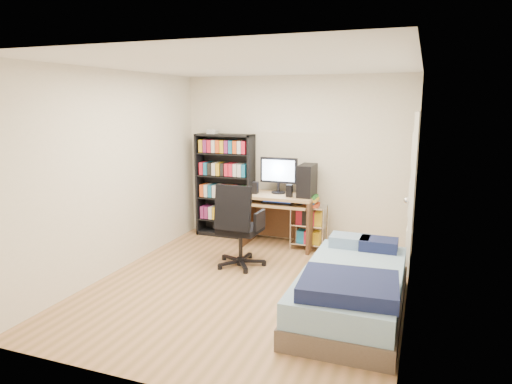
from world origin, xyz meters
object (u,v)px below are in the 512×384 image
at_px(media_shelf, 225,184).
at_px(office_chair, 239,240).
at_px(computer_desk, 287,199).
at_px(bed, 352,289).

xyz_separation_m(media_shelf, office_chair, (0.74, -1.24, -0.48)).
xyz_separation_m(computer_desk, office_chair, (-0.33, -1.06, -0.35)).
height_order(media_shelf, computer_desk, media_shelf).
distance_m(media_shelf, computer_desk, 1.10).
xyz_separation_m(office_chair, bed, (1.58, -0.85, -0.10)).
height_order(computer_desk, bed, computer_desk).
relative_size(media_shelf, bed, 0.84).
distance_m(computer_desk, bed, 2.33).
bearing_deg(computer_desk, office_chair, -107.34).
bearing_deg(media_shelf, office_chair, -58.98).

